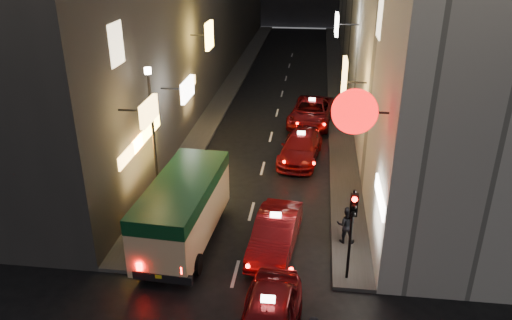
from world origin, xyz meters
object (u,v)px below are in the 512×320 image
at_px(minibus, 183,204).
at_px(traffic_light, 352,218).
at_px(taxi_near, 268,319).
at_px(lamp_post, 153,129).

bearing_deg(minibus, traffic_light, -16.71).
distance_m(minibus, taxi_near, 6.37).
relative_size(minibus, traffic_light, 1.82).
distance_m(taxi_near, lamp_post, 9.96).
bearing_deg(minibus, lamp_post, 125.54).
xyz_separation_m(minibus, traffic_light, (6.32, -1.90, 0.99)).
bearing_deg(minibus, taxi_near, -52.74).
relative_size(minibus, taxi_near, 1.10).
bearing_deg(lamp_post, traffic_light, -28.91).
bearing_deg(taxi_near, lamp_post, 126.68).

